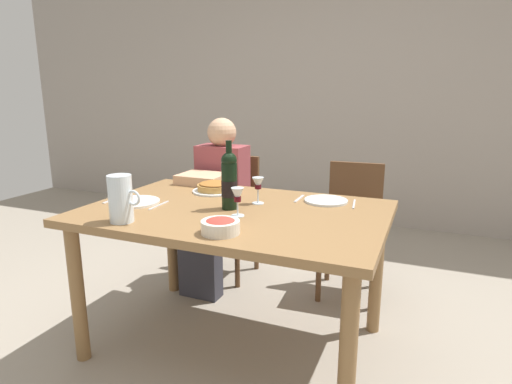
% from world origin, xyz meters
% --- Properties ---
extents(ground_plane, '(8.00, 8.00, 0.00)m').
position_xyz_m(ground_plane, '(0.00, 0.00, 0.00)').
color(ground_plane, gray).
extents(back_wall, '(8.00, 0.10, 2.80)m').
position_xyz_m(back_wall, '(0.00, 2.50, 1.40)').
color(back_wall, '#A3998E').
rests_on(back_wall, ground).
extents(dining_table, '(1.50, 1.00, 0.76)m').
position_xyz_m(dining_table, '(0.00, 0.00, 0.67)').
color(dining_table, olive).
rests_on(dining_table, ground).
extents(wine_bottle, '(0.08, 0.08, 0.35)m').
position_xyz_m(wine_bottle, '(-0.03, 0.00, 0.91)').
color(wine_bottle, black).
rests_on(wine_bottle, dining_table).
extents(water_pitcher, '(0.16, 0.11, 0.22)m').
position_xyz_m(water_pitcher, '(-0.38, -0.39, 0.86)').
color(water_pitcher, silver).
rests_on(water_pitcher, dining_table).
extents(baked_tart, '(0.26, 0.26, 0.06)m').
position_xyz_m(baked_tart, '(-0.27, 0.30, 0.79)').
color(baked_tart, silver).
rests_on(baked_tart, dining_table).
extents(salad_bowl, '(0.16, 0.16, 0.07)m').
position_xyz_m(salad_bowl, '(0.10, -0.36, 0.79)').
color(salad_bowl, silver).
rests_on(salad_bowl, dining_table).
extents(wine_glass_left_diner, '(0.06, 0.06, 0.14)m').
position_xyz_m(wine_glass_left_diner, '(0.07, -0.10, 0.86)').
color(wine_glass_left_diner, silver).
rests_on(wine_glass_left_diner, dining_table).
extents(wine_glass_right_diner, '(0.06, 0.06, 0.14)m').
position_xyz_m(wine_glass_right_diner, '(0.07, 0.15, 0.86)').
color(wine_glass_right_diner, silver).
rests_on(wine_glass_right_diner, dining_table).
extents(dinner_plate_left_setting, '(0.26, 0.26, 0.01)m').
position_xyz_m(dinner_plate_left_setting, '(-0.54, -0.09, 0.77)').
color(dinner_plate_left_setting, white).
rests_on(dinner_plate_left_setting, dining_table).
extents(dinner_plate_right_setting, '(0.23, 0.23, 0.01)m').
position_xyz_m(dinner_plate_right_setting, '(0.39, 0.32, 0.77)').
color(dinner_plate_right_setting, silver).
rests_on(dinner_plate_right_setting, dining_table).
extents(fork_left_setting, '(0.02, 0.16, 0.00)m').
position_xyz_m(fork_left_setting, '(-0.69, -0.09, 0.76)').
color(fork_left_setting, silver).
rests_on(fork_left_setting, dining_table).
extents(knife_left_setting, '(0.02, 0.18, 0.00)m').
position_xyz_m(knife_left_setting, '(-0.39, -0.09, 0.76)').
color(knife_left_setting, silver).
rests_on(knife_left_setting, dining_table).
extents(knife_right_setting, '(0.03, 0.18, 0.00)m').
position_xyz_m(knife_right_setting, '(0.54, 0.32, 0.76)').
color(knife_right_setting, silver).
rests_on(knife_right_setting, dining_table).
extents(spoon_right_setting, '(0.01, 0.16, 0.00)m').
position_xyz_m(spoon_right_setting, '(0.24, 0.32, 0.76)').
color(spoon_right_setting, silver).
rests_on(spoon_right_setting, dining_table).
extents(chair_left, '(0.40, 0.40, 0.87)m').
position_xyz_m(chair_left, '(-0.45, 0.88, 0.50)').
color(chair_left, brown).
rests_on(chair_left, ground).
extents(diner_left, '(0.34, 0.50, 1.16)m').
position_xyz_m(diner_left, '(-0.45, 0.64, 0.62)').
color(diner_left, '#8E3D42').
rests_on(diner_left, ground).
extents(chair_right, '(0.42, 0.42, 0.87)m').
position_xyz_m(chair_right, '(0.45, 0.90, 0.50)').
color(chair_right, brown).
rests_on(chair_right, ground).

